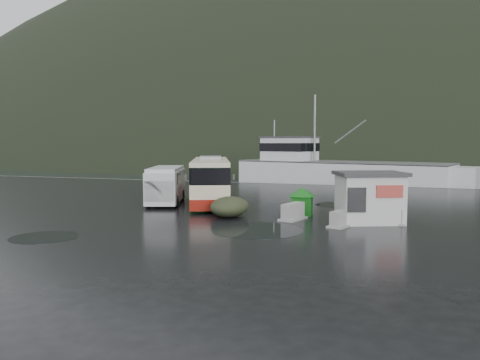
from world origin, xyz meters
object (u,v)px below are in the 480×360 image
(coach_bus, at_px, (211,202))
(waste_bin_left, at_px, (202,211))
(ticket_kiosk, at_px, (369,222))
(waste_bin_right, at_px, (302,215))
(jersey_barrier_c, at_px, (397,223))
(white_van, at_px, (166,204))
(jersey_barrier_a, at_px, (293,220))
(dome_tent, at_px, (230,217))
(fishing_trawler, at_px, (340,180))
(jersey_barrier_b, at_px, (340,227))

(coach_bus, bearing_deg, waste_bin_left, -97.08)
(ticket_kiosk, bearing_deg, coach_bus, 132.89)
(waste_bin_right, relative_size, jersey_barrier_c, 0.99)
(coach_bus, relative_size, white_van, 1.89)
(waste_bin_right, relative_size, jersey_barrier_a, 0.89)
(white_van, xyz_separation_m, dome_tent, (5.89, -3.96, 0.00))
(waste_bin_left, xyz_separation_m, fishing_trawler, (5.43, 26.24, 0.00))
(coach_bus, height_order, fishing_trawler, fishing_trawler)
(jersey_barrier_b, bearing_deg, waste_bin_left, 161.51)
(white_van, height_order, waste_bin_right, white_van)
(white_van, bearing_deg, jersey_barrier_b, -42.13)
(jersey_barrier_b, bearing_deg, waste_bin_right, 129.07)
(jersey_barrier_b, bearing_deg, ticket_kiosk, 52.52)
(coach_bus, relative_size, jersey_barrier_a, 6.31)
(waste_bin_left, bearing_deg, jersey_barrier_a, -14.79)
(coach_bus, height_order, jersey_barrier_c, coach_bus)
(dome_tent, bearing_deg, coach_bus, 120.82)
(waste_bin_left, relative_size, ticket_kiosk, 0.42)
(fishing_trawler, bearing_deg, ticket_kiosk, -64.64)
(dome_tent, bearing_deg, fishing_trawler, 83.69)
(dome_tent, bearing_deg, waste_bin_right, 25.75)
(coach_bus, xyz_separation_m, ticket_kiosk, (10.73, -5.19, 0.00))
(dome_tent, distance_m, jersey_barrier_b, 6.24)
(jersey_barrier_a, distance_m, jersey_barrier_c, 5.28)
(jersey_barrier_c, relative_size, fishing_trawler, 0.06)
(ticket_kiosk, bearing_deg, waste_bin_right, 138.67)
(white_van, bearing_deg, jersey_barrier_c, -31.73)
(dome_tent, relative_size, ticket_kiosk, 0.85)
(white_van, relative_size, fishing_trawler, 0.22)
(jersey_barrier_c, bearing_deg, white_van, 167.08)
(dome_tent, xyz_separation_m, jersey_barrier_b, (6.12, -1.22, 0.00))
(ticket_kiosk, xyz_separation_m, jersey_barrier_c, (1.39, 0.16, 0.00))
(coach_bus, xyz_separation_m, jersey_barrier_b, (9.47, -6.83, 0.00))
(waste_bin_left, relative_size, jersey_barrier_b, 0.88)
(coach_bus, distance_m, jersey_barrier_c, 13.12)
(waste_bin_left, height_order, fishing_trawler, fishing_trawler)
(white_van, height_order, jersey_barrier_a, white_van)
(waste_bin_left, height_order, waste_bin_right, waste_bin_right)
(waste_bin_left, distance_m, dome_tent, 2.85)
(coach_bus, bearing_deg, dome_tent, -80.38)
(white_van, xyz_separation_m, jersey_barrier_c, (14.65, -3.36, 0.00))
(ticket_kiosk, relative_size, jersey_barrier_b, 2.10)
(white_van, xyz_separation_m, waste_bin_left, (3.54, -2.34, 0.00))
(waste_bin_right, bearing_deg, ticket_kiosk, -20.02)
(waste_bin_left, xyz_separation_m, jersey_barrier_c, (11.11, -1.02, 0.00))
(fishing_trawler, bearing_deg, coach_bus, -89.68)
(coach_bus, bearing_deg, white_van, -167.95)
(jersey_barrier_a, distance_m, jersey_barrier_b, 2.90)
(waste_bin_right, height_order, jersey_barrier_a, waste_bin_right)
(waste_bin_right, relative_size, ticket_kiosk, 0.47)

